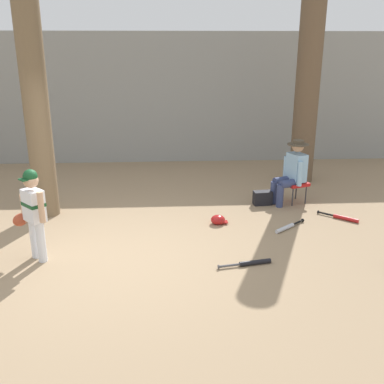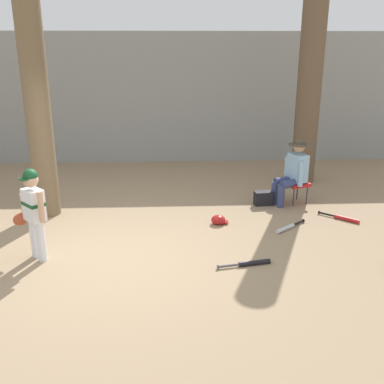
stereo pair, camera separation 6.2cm
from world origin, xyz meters
name	(u,v)px [view 1 (the left image)]	position (x,y,z in m)	size (l,w,h in m)	color
ground_plane	(118,259)	(0.00, 0.00, 0.00)	(60.00, 60.00, 0.00)	#937A5B
concrete_back_wall	(137,98)	(0.00, 5.61, 1.58)	(18.00, 0.36, 3.16)	gray
tree_near_player	(32,68)	(-1.42, 1.84, 2.50)	(0.62, 0.62, 5.62)	brown
tree_behind_spectator	(307,90)	(3.64, 3.60, 1.96)	(0.69, 0.69, 4.56)	brown
young_ballplayer	(33,209)	(-1.11, 0.07, 0.74)	(0.56, 0.46, 1.31)	white
folding_stool	(295,184)	(3.11, 2.19, 0.36)	(0.51, 0.51, 0.41)	red
seated_spectator	(292,170)	(3.02, 2.16, 0.64)	(0.67, 0.54, 1.20)	navy
handbag_beside_stool	(263,198)	(2.49, 2.10, 0.13)	(0.34, 0.18, 0.26)	black
bat_black_composite	(251,263)	(1.83, -0.28, 0.03)	(0.75, 0.20, 0.07)	black
bat_aluminum_silver	(287,227)	(2.64, 0.91, 0.03)	(0.60, 0.51, 0.07)	#B7BCC6
bat_red_barrel	(343,218)	(3.71, 1.27, 0.03)	(0.58, 0.53, 0.07)	red
batting_helmet_red	(218,220)	(1.55, 1.21, 0.07)	(0.28, 0.22, 0.16)	#A81919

